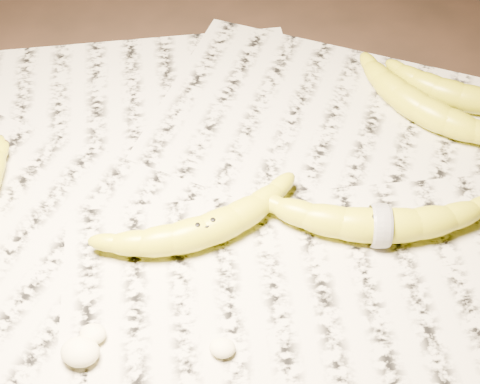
# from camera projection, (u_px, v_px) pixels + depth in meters

# --- Properties ---
(ground) EXTENTS (3.00, 3.00, 0.00)m
(ground) POSITION_uv_depth(u_px,v_px,m) (226.00, 226.00, 0.77)
(ground) COLOR black
(ground) RESTS_ON ground
(newspaper_patch) EXTENTS (0.90, 0.70, 0.01)m
(newspaper_patch) POSITION_uv_depth(u_px,v_px,m) (194.00, 230.00, 0.76)
(newspaper_patch) COLOR beige
(newspaper_patch) RESTS_ON ground
(banana_center) EXTENTS (0.21, 0.16, 0.04)m
(banana_center) POSITION_uv_depth(u_px,v_px,m) (205.00, 229.00, 0.73)
(banana_center) COLOR gold
(banana_center) RESTS_ON newspaper_patch
(banana_taped) EXTENTS (0.25, 0.09, 0.04)m
(banana_taped) POSITION_uv_depth(u_px,v_px,m) (380.00, 224.00, 0.74)
(banana_taped) COLOR gold
(banana_taped) RESTS_ON newspaper_patch
(banana_upper_a) EXTENTS (0.20, 0.17, 0.04)m
(banana_upper_a) POSITION_uv_depth(u_px,v_px,m) (422.00, 106.00, 0.86)
(banana_upper_a) COLOR gold
(banana_upper_a) RESTS_ON newspaper_patch
(banana_upper_b) EXTENTS (0.19, 0.11, 0.04)m
(banana_upper_b) POSITION_uv_depth(u_px,v_px,m) (461.00, 94.00, 0.87)
(banana_upper_b) COLOR gold
(banana_upper_b) RESTS_ON newspaper_patch
(measuring_tape) EXTENTS (0.01, 0.05, 0.05)m
(measuring_tape) POSITION_uv_depth(u_px,v_px,m) (380.00, 224.00, 0.74)
(measuring_tape) COLOR white
(measuring_tape) RESTS_ON newspaper_patch
(flesh_chunk_a) EXTENTS (0.04, 0.03, 0.02)m
(flesh_chunk_a) POSITION_uv_depth(u_px,v_px,m) (79.00, 350.00, 0.65)
(flesh_chunk_a) COLOR beige
(flesh_chunk_a) RESTS_ON newspaper_patch
(flesh_chunk_b) EXTENTS (0.03, 0.02, 0.02)m
(flesh_chunk_b) POSITION_uv_depth(u_px,v_px,m) (92.00, 332.00, 0.67)
(flesh_chunk_b) COLOR beige
(flesh_chunk_b) RESTS_ON newspaper_patch
(flesh_chunk_c) EXTENTS (0.03, 0.02, 0.02)m
(flesh_chunk_c) POSITION_uv_depth(u_px,v_px,m) (222.00, 346.00, 0.66)
(flesh_chunk_c) COLOR beige
(flesh_chunk_c) RESTS_ON newspaper_patch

